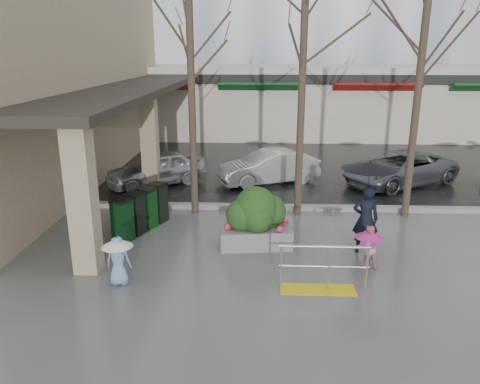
# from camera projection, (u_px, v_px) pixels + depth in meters

# --- Properties ---
(ground) EXTENTS (120.00, 120.00, 0.00)m
(ground) POSITION_uv_depth(u_px,v_px,m) (257.00, 264.00, 11.18)
(ground) COLOR #51514F
(ground) RESTS_ON ground
(street_asphalt) EXTENTS (120.00, 36.00, 0.01)m
(street_asphalt) POSITION_uv_depth(u_px,v_px,m) (261.00, 124.00, 32.19)
(street_asphalt) COLOR black
(street_asphalt) RESTS_ON ground
(curb) EXTENTS (120.00, 0.30, 0.15)m
(curb) POSITION_uv_depth(u_px,v_px,m) (259.00, 207.00, 14.98)
(curb) COLOR gray
(curb) RESTS_ON ground
(near_building) EXTENTS (6.00, 18.00, 8.00)m
(near_building) POSITION_uv_depth(u_px,v_px,m) (28.00, 74.00, 18.05)
(near_building) COLOR tan
(near_building) RESTS_ON ground
(canopy_slab) EXTENTS (2.80, 18.00, 0.25)m
(canopy_slab) POSITION_uv_depth(u_px,v_px,m) (136.00, 84.00, 17.97)
(canopy_slab) COLOR #2D2823
(canopy_slab) RESTS_ON pillar_front
(pillar_front) EXTENTS (0.55, 0.55, 3.50)m
(pillar_front) POSITION_uv_depth(u_px,v_px,m) (82.00, 198.00, 10.36)
(pillar_front) COLOR tan
(pillar_front) RESTS_ON ground
(pillar_back) EXTENTS (0.55, 0.55, 3.50)m
(pillar_back) POSITION_uv_depth(u_px,v_px,m) (150.00, 142.00, 16.57)
(pillar_back) COLOR tan
(pillar_back) RESTS_ON ground
(storefront_row) EXTENTS (34.00, 6.74, 4.00)m
(storefront_row) POSITION_uv_depth(u_px,v_px,m) (295.00, 100.00, 27.66)
(storefront_row) COLOR beige
(storefront_row) RESTS_ON ground
(handrail) EXTENTS (1.90, 0.50, 1.03)m
(handrail) POSITION_uv_depth(u_px,v_px,m) (321.00, 274.00, 9.87)
(handrail) COLOR yellow
(handrail) RESTS_ON ground
(tree_west) EXTENTS (3.20, 3.20, 6.80)m
(tree_west) POSITION_uv_depth(u_px,v_px,m) (190.00, 43.00, 13.22)
(tree_west) COLOR #382B21
(tree_west) RESTS_ON ground
(tree_midwest) EXTENTS (3.20, 3.20, 7.00)m
(tree_midwest) POSITION_uv_depth(u_px,v_px,m) (304.00, 37.00, 13.04)
(tree_midwest) COLOR #382B21
(tree_midwest) RESTS_ON ground
(tree_mideast) EXTENTS (3.20, 3.20, 6.50)m
(tree_mideast) POSITION_uv_depth(u_px,v_px,m) (422.00, 51.00, 13.00)
(tree_mideast) COLOR #382B21
(tree_mideast) RESTS_ON ground
(woman) EXTENTS (1.35, 1.35, 2.39)m
(woman) POSITION_uv_depth(u_px,v_px,m) (367.00, 198.00, 11.42)
(woman) COLOR black
(woman) RESTS_ON ground
(child_pink) EXTENTS (0.64, 0.64, 1.07)m
(child_pink) POSITION_uv_depth(u_px,v_px,m) (368.00, 244.00, 10.77)
(child_pink) COLOR pink
(child_pink) RESTS_ON ground
(child_blue) EXTENTS (0.67, 0.67, 1.10)m
(child_blue) POSITION_uv_depth(u_px,v_px,m) (118.00, 256.00, 10.05)
(child_blue) COLOR #7295CB
(child_blue) RESTS_ON ground
(planter) EXTENTS (1.93, 1.14, 1.60)m
(planter) POSITION_uv_depth(u_px,v_px,m) (256.00, 218.00, 12.01)
(planter) COLOR slate
(planter) RESTS_ON ground
(news_boxes) EXTENTS (1.24, 2.12, 1.17)m
(news_boxes) POSITION_uv_depth(u_px,v_px,m) (141.00, 211.00, 13.09)
(news_boxes) COLOR black
(news_boxes) RESTS_ON ground
(car_a) EXTENTS (3.89, 3.33, 1.26)m
(car_a) POSITION_uv_depth(u_px,v_px,m) (156.00, 169.00, 17.52)
(car_a) COLOR #A4A4A9
(car_a) RESTS_ON ground
(car_b) EXTENTS (4.04, 2.75, 1.26)m
(car_b) POSITION_uv_depth(u_px,v_px,m) (268.00, 167.00, 17.74)
(car_b) COLOR silver
(car_b) RESTS_ON ground
(car_c) EXTENTS (4.97, 4.11, 1.26)m
(car_c) POSITION_uv_depth(u_px,v_px,m) (400.00, 168.00, 17.58)
(car_c) COLOR #5B5D63
(car_c) RESTS_ON ground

